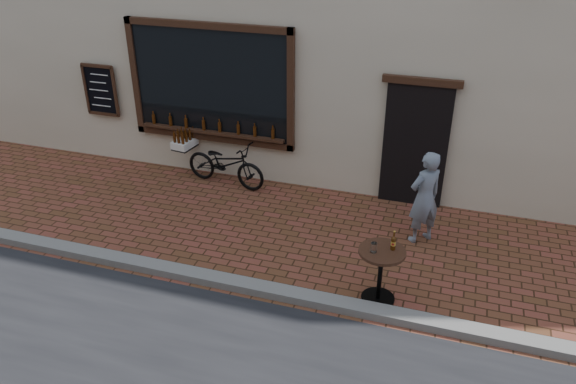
% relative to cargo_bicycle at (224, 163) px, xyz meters
% --- Properties ---
extents(ground, '(90.00, 90.00, 0.00)m').
position_rel_cargo_bicycle_xyz_m(ground, '(1.57, -3.12, -0.44)').
color(ground, brown).
rests_on(ground, ground).
extents(kerb, '(90.00, 0.25, 0.12)m').
position_rel_cargo_bicycle_xyz_m(kerb, '(1.57, -2.92, -0.38)').
color(kerb, slate).
rests_on(kerb, ground).
extents(cargo_bicycle, '(1.96, 0.81, 0.93)m').
position_rel_cargo_bicycle_xyz_m(cargo_bicycle, '(0.00, 0.00, 0.00)').
color(cargo_bicycle, black).
rests_on(cargo_bicycle, ground).
extents(bistro_table, '(0.63, 0.63, 1.08)m').
position_rel_cargo_bicycle_xyz_m(bistro_table, '(3.41, -2.57, 0.14)').
color(bistro_table, black).
rests_on(bistro_table, ground).
extents(pedestrian, '(0.66, 0.66, 1.55)m').
position_rel_cargo_bicycle_xyz_m(pedestrian, '(3.78, -0.86, 0.33)').
color(pedestrian, slate).
rests_on(pedestrian, ground).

